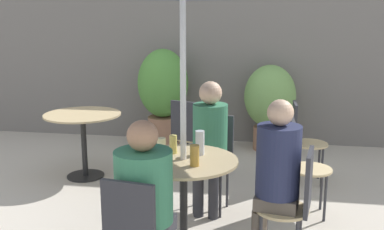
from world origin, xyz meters
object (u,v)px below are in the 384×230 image
Objects in this scene: cafe_table_far at (83,127)px; potted_plant_1 at (270,101)px; bistro_chair_3 at (302,135)px; seated_person_1 at (276,169)px; seated_person_2 at (210,136)px; beer_glass_1 at (195,155)px; potted_plant_0 at (163,91)px; beer_glass_3 at (173,144)px; seated_person_0 at (145,197)px; beer_glass_2 at (200,143)px; cafe_table_near at (184,179)px; bistro_chair_5 at (188,131)px; bistro_chair_1 at (295,199)px; beer_glass_0 at (161,150)px; bistro_chair_2 at (214,154)px; bistro_chair_4 at (301,159)px.

potted_plant_1 reaches higher than cafe_table_far.
seated_person_1 reaches higher than bistro_chair_3.
seated_person_2 is 0.81m from beer_glass_1.
beer_glass_3 is at bearing -75.52° from potted_plant_0.
seated_person_0 is 0.85m from beer_glass_2.
cafe_table_near is 5.37× the size of beer_glass_1.
seated_person_0 is at bearing 112.38° from bistro_chair_5.
bistro_chair_1 is at bearing -60.94° from potted_plant_0.
bistro_chair_5 is 5.73× the size of beer_glass_1.
cafe_table_far is 1.94m from beer_glass_0.
bistro_chair_2 is 4.64× the size of beer_glass_2.
bistro_chair_5 is at bearing 125.47° from bistro_chair_2.
seated_person_1 is (-0.14, 0.02, 0.20)m from bistro_chair_1.
potted_plant_0 reaches higher than seated_person_0.
bistro_chair_2 is 0.65× the size of potted_plant_0.
cafe_table_near is at bearing -45.48° from cafe_table_far.
potted_plant_0 reaches higher than bistro_chair_3.
bistro_chair_4 is at bearing 38.36° from beer_glass_2.
seated_person_1 is 2.92m from potted_plant_1.
potted_plant_1 reaches higher than bistro_chair_2.
beer_glass_1 is (-0.03, -0.95, 0.28)m from bistro_chair_2.
potted_plant_0 is (-1.76, 1.11, 0.26)m from bistro_chair_3.
bistro_chair_2 is at bearing 135.17° from bistro_chair_5.
seated_person_2 reaches higher than beer_glass_1.
beer_glass_1 is 2.99m from potted_plant_1.
bistro_chair_4 is at bearing 164.34° from bistro_chair_5.
potted_plant_1 is (-0.16, 2.94, 0.14)m from bistro_chair_1.
beer_glass_3 is at bearing 79.04° from beer_glass_0.
bistro_chair_5 is 6.10× the size of beer_glass_3.
seated_person_1 reaches higher than potted_plant_1.
seated_person_1 is at bearing -89.60° from potted_plant_1.
seated_person_0 is 0.82m from beer_glass_3.
beer_glass_2 is (0.22, 0.81, 0.12)m from seated_person_0.
bistro_chair_2 is 0.99m from beer_glass_1.
beer_glass_3 is 2.67m from potted_plant_0.
bistro_chair_1 is 0.92m from bistro_chair_4.
beer_glass_2 is (-0.71, 0.27, 0.30)m from bistro_chair_1.
seated_person_1 is at bearing -36.40° from cafe_table_far.
seated_person_1 reaches higher than bistro_chair_5.
seated_person_2 is (-0.81, -0.10, 0.20)m from bistro_chair_4.
cafe_table_near is 0.70× the size of seated_person_0.
beer_glass_0 is at bearing 128.30° from bistro_chair_4.
potted_plant_1 reaches higher than bistro_chair_5.
potted_plant_0 is (-0.77, 2.72, 0.21)m from cafe_table_near.
bistro_chair_3 is (0.99, 1.62, -0.05)m from cafe_table_near.
beer_glass_0 is at bearing -105.54° from potted_plant_1.
bistro_chair_5 is 1.00m from seated_person_2.
potted_plant_0 is (-1.45, 2.84, 0.06)m from seated_person_1.
cafe_table_near is at bearing -127.70° from beer_glass_2.
bistro_chair_2 is 0.77m from beer_glass_3.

